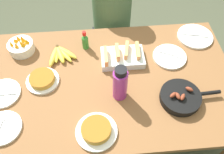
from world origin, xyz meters
name	(u,v)px	position (x,y,z in m)	size (l,w,h in m)	color
ground_plane	(112,128)	(0.00, 0.00, 0.00)	(14.00, 14.00, 0.00)	#474C38
dining_table	(112,88)	(0.00, 0.00, 0.65)	(1.62, 0.99, 0.75)	brown
banana_bunch	(60,54)	(-0.34, 0.23, 0.77)	(0.21, 0.20, 0.04)	gold
melon_tray	(122,57)	(0.08, 0.16, 0.78)	(0.29, 0.19, 0.10)	silver
skillet	(181,97)	(0.40, -0.19, 0.77)	(0.37, 0.25, 0.08)	black
frittata_plate_center	(96,130)	(-0.12, -0.35, 0.77)	(0.23, 0.23, 0.06)	silver
frittata_plate_side	(42,80)	(-0.44, 0.02, 0.77)	(0.21, 0.21, 0.05)	silver
empty_plate_near_front	(195,36)	(0.65, 0.34, 0.75)	(0.26, 0.26, 0.02)	silver
empty_plate_far_left	(170,57)	(0.42, 0.16, 0.75)	(0.23, 0.23, 0.02)	silver
empty_plate_far_right	(3,94)	(-0.68, -0.05, 0.75)	(0.21, 0.21, 0.02)	silver
empty_plate_mid_edge	(3,128)	(-0.64, -0.29, 0.75)	(0.21, 0.21, 0.02)	silver
fruit_bowl_mango	(21,46)	(-0.61, 0.31, 0.79)	(0.18, 0.18, 0.13)	silver
water_bottle	(120,84)	(0.04, -0.12, 0.87)	(0.09, 0.09, 0.25)	#992D89
hot_sauce_bottle	(85,41)	(-0.16, 0.30, 0.81)	(0.05, 0.05, 0.15)	#337F2D
person_figure	(112,32)	(0.06, 0.70, 0.51)	(0.35, 0.35, 1.22)	black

